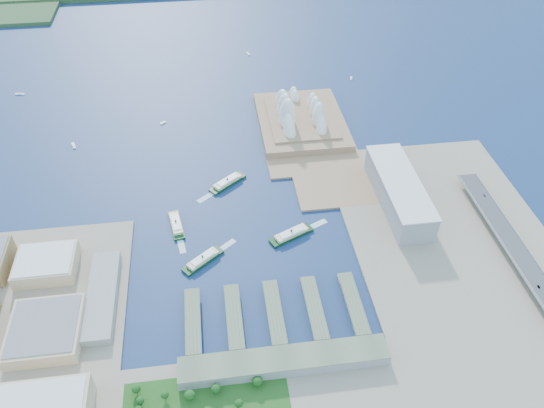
{
  "coord_description": "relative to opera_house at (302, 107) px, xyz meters",
  "views": [
    {
      "loc": [
        -33.86,
        -409.85,
        452.4
      ],
      "look_at": [
        32.52,
        80.96,
        18.0
      ],
      "focal_mm": 35.0,
      "sensor_mm": 36.0,
      "label": 1
    }
  ],
  "objects": [
    {
      "name": "ferry_wharves",
      "position": [
        -91.0,
        -355.0,
        -27.35
      ],
      "size": [
        184.0,
        90.0,
        9.3
      ],
      "primitive_type": null,
      "color": "#545F48",
      "rests_on": "ground"
    },
    {
      "name": "peninsula",
      "position": [
        2.5,
        -20.0,
        -30.5
      ],
      "size": [
        135.0,
        220.0,
        3.0
      ],
      "primitive_type": "cube",
      "color": "#946F51",
      "rests_on": "ground"
    },
    {
      "name": "terminal_building",
      "position": [
        -90.0,
        -415.0,
        -23.0
      ],
      "size": [
        200.0,
        28.0,
        12.0
      ],
      "primitive_type": "cube",
      "color": "gray",
      "rests_on": "south_land"
    },
    {
      "name": "boat_c",
      "position": [
        114.8,
        136.84,
        -30.72
      ],
      "size": [
        6.14,
        11.86,
        2.56
      ],
      "primitive_type": null,
      "rotation": [
        0.0,
        0.0,
        2.88
      ],
      "color": "white",
      "rests_on": "ground"
    },
    {
      "name": "ferry_b",
      "position": [
        -123.87,
        -130.2,
        -26.73
      ],
      "size": [
        52.7,
        45.42,
        10.54
      ],
      "primitive_type": null,
      "rotation": [
        0.0,
        0.0,
        -0.91
      ],
      "color": "#0C3215",
      "rests_on": "ground"
    },
    {
      "name": "car_b",
      "position": [
        191.0,
        -366.56,
        -16.48
      ],
      "size": [
        1.43,
        4.09,
        1.35
      ],
      "primitive_type": "imported",
      "color": "slate",
      "rests_on": "expressway"
    },
    {
      "name": "boat_a",
      "position": [
        -343.38,
        -10.3,
        -30.51
      ],
      "size": [
        8.87,
        15.8,
        2.97
      ],
      "primitive_type": null,
      "rotation": [
        0.0,
        0.0,
        0.35
      ],
      "color": "white",
      "rests_on": "ground"
    },
    {
      "name": "boat_e",
      "position": [
        -56.57,
        258.54,
        -30.56
      ],
      "size": [
        6.38,
        12.25,
        2.87
      ],
      "primitive_type": null,
      "rotation": [
        0.0,
        0.0,
        0.24
      ],
      "color": "white",
      "rests_on": "ground"
    },
    {
      "name": "ground",
      "position": [
        -105.0,
        -280.0,
        -32.0
      ],
      "size": [
        3000.0,
        3000.0,
        0.0
      ],
      "primitive_type": "plane",
      "color": "#0D1A3F",
      "rests_on": "ground"
    },
    {
      "name": "ferry_a",
      "position": [
        -192.53,
        -203.81,
        -27.06
      ],
      "size": [
        21.81,
        53.77,
        9.89
      ],
      "primitive_type": null,
      "rotation": [
        0.0,
        0.0,
        0.17
      ],
      "color": "#0C3215",
      "rests_on": "ground"
    },
    {
      "name": "west_land",
      "position": [
        -355.0,
        -385.0,
        -30.5
      ],
      "size": [
        220.0,
        390.0,
        3.0
      ],
      "primitive_type": "cube",
      "color": "gray",
      "rests_on": "ground"
    },
    {
      "name": "car_c",
      "position": [
        199.0,
        -215.69,
        -16.44
      ],
      "size": [
        1.99,
        4.89,
        1.42
      ],
      "primitive_type": "imported",
      "rotation": [
        0.0,
        0.0,
        3.14
      ],
      "color": "slate",
      "rests_on": "expressway"
    },
    {
      "name": "expressway",
      "position": [
        195.0,
        -340.0,
        -23.07
      ],
      "size": [
        26.0,
        340.0,
        11.85
      ],
      "primitive_type": null,
      "color": "gray",
      "rests_on": "east_land"
    },
    {
      "name": "ferry_c",
      "position": [
        -161.96,
        -267.99,
        -26.98
      ],
      "size": [
        50.1,
        43.4,
        10.04
      ],
      "primitive_type": null,
      "rotation": [
        0.0,
        0.0,
        2.24
      ],
      "color": "#0C3215",
      "rests_on": "ground"
    },
    {
      "name": "ferry_d",
      "position": [
        -54.53,
        -240.56,
        -26.65
      ],
      "size": [
        57.35,
        36.85,
        10.69
      ],
      "primitive_type": null,
      "rotation": [
        0.0,
        0.0,
        2.01
      ],
      "color": "#0C3215",
      "rests_on": "ground"
    },
    {
      "name": "opera_house",
      "position": [
        0.0,
        0.0,
        0.0
      ],
      "size": [
        134.0,
        180.0,
        58.0
      ],
      "primitive_type": null,
      "color": "white",
      "rests_on": "peninsula"
    },
    {
      "name": "boat_b",
      "position": [
        -213.55,
        34.37,
        -30.79
      ],
      "size": [
        8.95,
        8.13,
        2.43
      ],
      "primitive_type": null,
      "rotation": [
        0.0,
        0.0,
        2.26
      ],
      "color": "white",
      "rests_on": "ground"
    },
    {
      "name": "west_buildings",
      "position": [
        -355.0,
        -350.0,
        -15.5
      ],
      "size": [
        200.0,
        280.0,
        27.0
      ],
      "primitive_type": null,
      "color": "olive",
      "rests_on": "west_land"
    },
    {
      "name": "boat_d",
      "position": [
        -455.8,
        157.86,
        -30.67
      ],
      "size": [
        16.11,
        6.27,
        2.66
      ],
      "primitive_type": null,
      "rotation": [
        0.0,
        0.0,
        1.39
      ],
      "color": "white",
      "rests_on": "ground"
    },
    {
      "name": "toaster_building",
      "position": [
        90.0,
        -200.0,
        -11.5
      ],
      "size": [
        45.0,
        155.0,
        35.0
      ],
      "primitive_type": "cube",
      "color": "gray",
      "rests_on": "east_land"
    },
    {
      "name": "east_land",
      "position": [
        135.0,
        -330.0,
        -30.5
      ],
      "size": [
        240.0,
        500.0,
        3.0
      ],
      "primitive_type": "cube",
      "color": "gray",
      "rests_on": "ground"
    }
  ]
}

